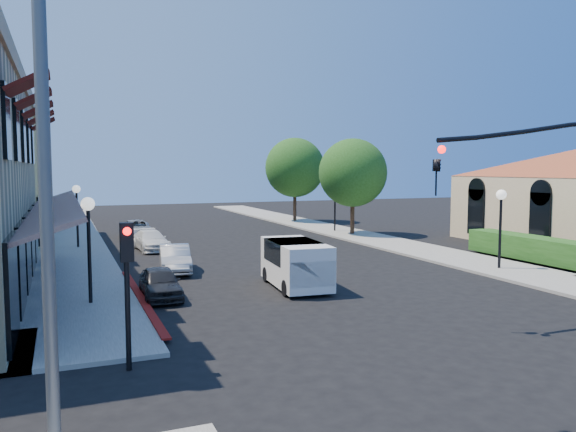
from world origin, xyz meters
name	(u,v)px	position (x,y,z in m)	size (l,w,h in m)	color
ground	(463,347)	(0.00, 0.00, 0.00)	(120.00, 120.00, 0.00)	black
sidewalk_left	(72,238)	(-8.75, 27.00, 0.06)	(3.50, 50.00, 0.12)	gray
sidewalk_right	(320,227)	(8.75, 27.00, 0.06)	(3.50, 50.00, 0.12)	gray
curb_red_strip	(141,302)	(-6.90, 8.00, 0.00)	(0.25, 10.00, 0.06)	maroon
hedge	(536,262)	(11.70, 9.00, 0.00)	(1.40, 8.00, 1.10)	#1E4C15
street_tree_a	(353,173)	(8.80, 22.00, 4.19)	(4.56, 4.56, 6.48)	#332214
street_tree_b	(295,168)	(8.80, 32.00, 4.54)	(4.94, 4.94, 7.02)	#332214
secondary_signal	(127,268)	(-8.00, 1.41, 2.32)	(0.28, 0.42, 3.32)	black
cobra_streetlight	(68,117)	(-9.15, -2.00, 5.27)	(3.60, 0.25, 9.31)	#595B5E
lamppost_left_near	(88,223)	(-8.50, 8.00, 2.74)	(0.44, 0.44, 3.57)	black
lamppost_left_far	(77,200)	(-8.50, 22.00, 2.74)	(0.44, 0.44, 3.57)	black
lamppost_right_near	(501,209)	(8.50, 8.00, 2.74)	(0.44, 0.44, 3.57)	black
lamppost_right_far	(335,193)	(8.50, 24.00, 2.74)	(0.44, 0.44, 3.57)	black
white_van	(296,261)	(-1.17, 8.09, 1.01)	(2.04, 4.08, 1.75)	white
parked_car_a	(160,283)	(-6.20, 8.28, 0.54)	(1.27, 3.17, 1.08)	black
parked_car_b	(175,259)	(-4.80, 13.00, 0.59)	(1.24, 3.56, 1.17)	#ADAFB2
parked_car_c	(151,240)	(-4.80, 20.00, 0.54)	(1.52, 3.74, 1.09)	white
parked_car_d	(136,229)	(-4.80, 26.31, 0.56)	(1.85, 4.02, 1.12)	#95989A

